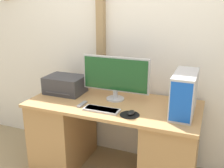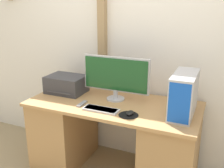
{
  "view_description": "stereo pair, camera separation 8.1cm",
  "coord_description": "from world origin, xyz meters",
  "px_view_note": "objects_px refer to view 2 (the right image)",
  "views": [
    {
      "loc": [
        0.86,
        -1.82,
        1.73
      ],
      "look_at": [
        -0.01,
        0.38,
        0.97
      ],
      "focal_mm": 42.0,
      "sensor_mm": 36.0,
      "label": 1
    },
    {
      "loc": [
        0.94,
        -1.79,
        1.73
      ],
      "look_at": [
        -0.01,
        0.38,
        0.97
      ],
      "focal_mm": 42.0,
      "sensor_mm": 36.0,
      "label": 2
    }
  ],
  "objects_px": {
    "printer": "(66,84)",
    "keyboard": "(101,109)",
    "monitor": "(116,76)",
    "computer_tower": "(184,94)",
    "mouse": "(130,113)",
    "remote_control": "(82,104)"
  },
  "relations": [
    {
      "from": "printer",
      "to": "monitor",
      "type": "bearing_deg",
      "value": 1.1
    },
    {
      "from": "keyboard",
      "to": "computer_tower",
      "type": "xyz_separation_m",
      "value": [
        0.68,
        0.21,
        0.17
      ]
    },
    {
      "from": "keyboard",
      "to": "mouse",
      "type": "relative_size",
      "value": 3.31
    },
    {
      "from": "mouse",
      "to": "remote_control",
      "type": "height_order",
      "value": "mouse"
    },
    {
      "from": "keyboard",
      "to": "computer_tower",
      "type": "relative_size",
      "value": 0.7
    },
    {
      "from": "monitor",
      "to": "mouse",
      "type": "distance_m",
      "value": 0.45
    },
    {
      "from": "computer_tower",
      "to": "monitor",
      "type": "bearing_deg",
      "value": 171.29
    },
    {
      "from": "mouse",
      "to": "printer",
      "type": "distance_m",
      "value": 0.88
    },
    {
      "from": "monitor",
      "to": "printer",
      "type": "bearing_deg",
      "value": -178.9
    },
    {
      "from": "remote_control",
      "to": "computer_tower",
      "type": "bearing_deg",
      "value": 9.56
    },
    {
      "from": "keyboard",
      "to": "computer_tower",
      "type": "distance_m",
      "value": 0.74
    },
    {
      "from": "monitor",
      "to": "computer_tower",
      "type": "relative_size",
      "value": 1.46
    },
    {
      "from": "keyboard",
      "to": "monitor",
      "type": "bearing_deg",
      "value": 87.42
    },
    {
      "from": "keyboard",
      "to": "remote_control",
      "type": "height_order",
      "value": "keyboard"
    },
    {
      "from": "computer_tower",
      "to": "printer",
      "type": "xyz_separation_m",
      "value": [
        -1.24,
        0.09,
        -0.09
      ]
    },
    {
      "from": "mouse",
      "to": "computer_tower",
      "type": "xyz_separation_m",
      "value": [
        0.41,
        0.19,
        0.16
      ]
    },
    {
      "from": "monitor",
      "to": "mouse",
      "type": "bearing_deg",
      "value": -48.72
    },
    {
      "from": "mouse",
      "to": "printer",
      "type": "height_order",
      "value": "printer"
    },
    {
      "from": "keyboard",
      "to": "computer_tower",
      "type": "height_order",
      "value": "computer_tower"
    },
    {
      "from": "mouse",
      "to": "remote_control",
      "type": "bearing_deg",
      "value": 175.53
    },
    {
      "from": "printer",
      "to": "keyboard",
      "type": "bearing_deg",
      "value": -28.23
    },
    {
      "from": "monitor",
      "to": "remote_control",
      "type": "height_order",
      "value": "monitor"
    }
  ]
}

